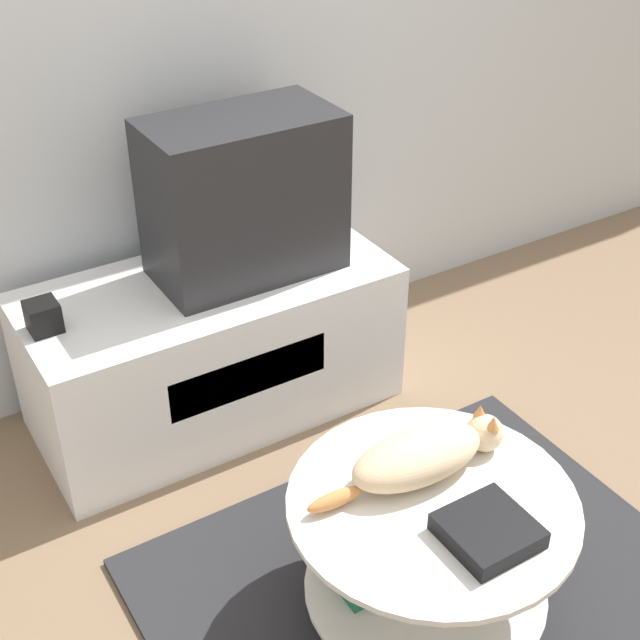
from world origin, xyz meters
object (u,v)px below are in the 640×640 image
object	(u,v)px
speaker	(43,317)
cat	(423,455)
tv	(244,197)
dvd_box	(488,531)

from	to	relation	value
speaker	cat	size ratio (longest dim) A/B	0.16
tv	cat	world-z (taller)	tv
speaker	dvd_box	world-z (taller)	speaker
dvd_box	cat	world-z (taller)	cat
speaker	dvd_box	xyz separation A→B (m)	(0.66, -1.32, -0.11)
tv	speaker	distance (m)	0.74
speaker	cat	world-z (taller)	speaker
cat	dvd_box	bearing A→B (deg)	-89.10
tv	cat	distance (m)	1.10
tv	speaker	world-z (taller)	tv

